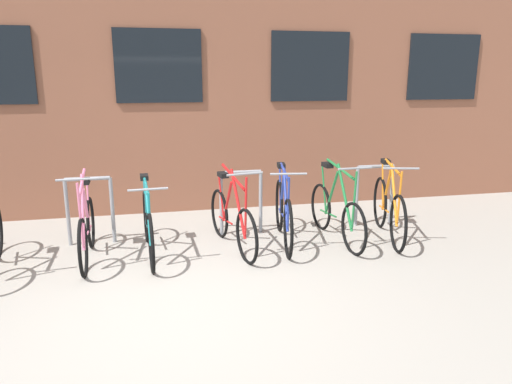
% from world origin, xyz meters
% --- Properties ---
extents(ground_plane, '(42.00, 42.00, 0.00)m').
position_xyz_m(ground_plane, '(0.00, 0.00, 0.00)').
color(ground_plane, '#9E998E').
extents(storefront_building, '(28.00, 5.06, 6.61)m').
position_xyz_m(storefront_building, '(-0.00, 5.71, 3.30)').
color(storefront_building, brown).
rests_on(storefront_building, ground).
extents(bike_rack, '(6.61, 0.05, 0.90)m').
position_xyz_m(bike_rack, '(0.02, 1.90, 0.54)').
color(bike_rack, gray).
rests_on(bike_rack, ground).
extents(bicycle_blue, '(0.46, 1.79, 1.06)m').
position_xyz_m(bicycle_blue, '(1.50, 1.45, 0.40)').
color(bicycle_blue, black).
rests_on(bicycle_blue, ground).
extents(bicycle_pink, '(0.44, 1.63, 1.11)m').
position_xyz_m(bicycle_pink, '(-0.97, 1.34, 0.37)').
color(bicycle_pink, black).
rests_on(bicycle_pink, ground).
extents(bicycle_red, '(0.47, 1.69, 1.09)m').
position_xyz_m(bicycle_red, '(0.80, 1.36, 0.38)').
color(bicycle_red, black).
rests_on(bicycle_red, ground).
extents(bicycle_teal, '(0.44, 1.77, 0.97)m').
position_xyz_m(bicycle_teal, '(-0.25, 1.36, 0.38)').
color(bicycle_teal, black).
rests_on(bicycle_teal, ground).
extents(bicycle_orange, '(0.57, 1.74, 1.08)m').
position_xyz_m(bicycle_orange, '(2.95, 1.32, 0.40)').
color(bicycle_orange, black).
rests_on(bicycle_orange, ground).
extents(bicycle_green, '(0.44, 1.73, 1.10)m').
position_xyz_m(bicycle_green, '(2.21, 1.37, 0.38)').
color(bicycle_green, black).
rests_on(bicycle_green, ground).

